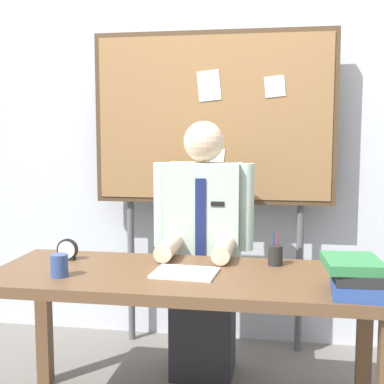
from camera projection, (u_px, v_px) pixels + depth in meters
The scene contains 9 objects.
back_wall at pixel (217, 133), 3.44m from camera, with size 6.40×0.08×2.70m, color silver.
desk at pixel (186, 292), 2.42m from camera, with size 1.78×0.69×0.73m.
person at pixel (203, 259), 2.94m from camera, with size 0.55×0.56×1.42m.
bulletin_board at pixel (213, 122), 3.23m from camera, with size 1.47×0.09×1.96m.
book_stack at pixel (356, 276), 2.08m from camera, with size 0.24×0.28×0.14m.
open_notebook at pixel (185, 273), 2.39m from camera, with size 0.28×0.22×0.01m, color silver.
desk_clock at pixel (67, 250), 2.64m from camera, with size 0.11×0.04×0.11m.
coffee_mug at pixel (59, 265), 2.34m from camera, with size 0.08×0.08×0.10m, color #334C8C.
pen_holder at pixel (275, 255), 2.54m from camera, with size 0.07×0.07×0.16m.
Camera 1 is at (0.42, -2.31, 1.37)m, focal length 49.85 mm.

